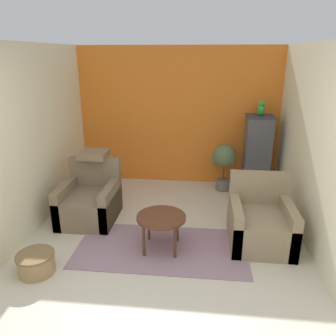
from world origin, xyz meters
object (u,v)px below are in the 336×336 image
wicker_basket (36,262)px  armchair_left (90,202)px  armchair_right (260,223)px  coffee_table (161,219)px  parrot (261,108)px  potted_plant (224,160)px  birdcage (257,155)px

wicker_basket → armchair_left: bearing=81.9°
armchair_left → armchair_right: (2.42, -0.40, 0.00)m
armchair_left → armchair_right: 2.46m
wicker_basket → coffee_table: bearing=25.0°
armchair_right → parrot: bearing=84.2°
potted_plant → wicker_basket: 3.50m
armchair_right → potted_plant: bearing=102.6°
coffee_table → wicker_basket: bearing=-155.0°
armchair_left → coffee_table: bearing=-31.2°
armchair_right → armchair_left: bearing=170.6°
birdcage → wicker_basket: 3.89m
armchair_left → parrot: parrot is taller
potted_plant → armchair_right: bearing=-77.4°
armchair_left → armchair_right: same height
armchair_left → parrot: size_ratio=3.38×
armchair_right → parrot: parrot is taller
coffee_table → potted_plant: (0.88, 2.04, 0.15)m
birdcage → potted_plant: size_ratio=1.62×
armchair_left → potted_plant: 2.45m
coffee_table → parrot: bearing=54.6°
armchair_left → birdcage: 2.94m
armchair_right → coffee_table: bearing=-166.6°
coffee_table → armchair_left: size_ratio=0.70×
coffee_table → birdcage: 2.49m
armchair_left → wicker_basket: armchair_left is taller
armchair_left → parrot: (2.60, 1.32, 1.22)m
birdcage → armchair_left: bearing=-153.1°
coffee_table → wicker_basket: coffee_table is taller
armchair_left → birdcage: bearing=26.9°
armchair_left → birdcage: size_ratio=0.64×
armchair_left → armchair_right: bearing=-9.4°
armchair_right → birdcage: size_ratio=0.64×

